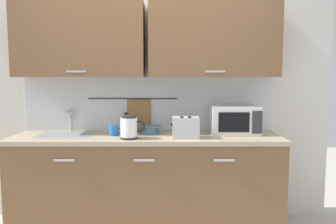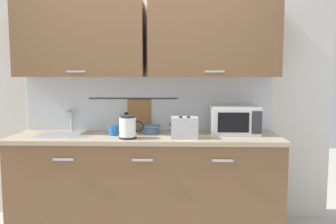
{
  "view_description": "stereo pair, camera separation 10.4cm",
  "coord_description": "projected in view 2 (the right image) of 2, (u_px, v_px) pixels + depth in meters",
  "views": [
    {
      "loc": [
        0.2,
        -2.92,
        1.47
      ],
      "look_at": [
        0.21,
        0.33,
        1.12
      ],
      "focal_mm": 37.0,
      "sensor_mm": 36.0,
      "label": 1
    },
    {
      "loc": [
        0.31,
        -2.92,
        1.47
      ],
      "look_at": [
        0.21,
        0.33,
        1.12
      ],
      "focal_mm": 37.0,
      "sensor_mm": 36.0,
      "label": 2
    }
  ],
  "objects": [
    {
      "name": "mug_by_kettle",
      "position": [
        188.0,
        128.0,
        3.38
      ],
      "size": [
        0.12,
        0.08,
        0.09
      ],
      "color": "blue",
      "rests_on": "counter_unit"
    },
    {
      "name": "counter_unit",
      "position": [
        145.0,
        181.0,
        3.31
      ],
      "size": [
        2.53,
        0.64,
        0.9
      ],
      "color": "brown",
      "rests_on": "ground"
    },
    {
      "name": "back_wall_assembly",
      "position": [
        148.0,
        70.0,
        3.43
      ],
      "size": [
        3.7,
        0.41,
        2.5
      ],
      "color": "silver",
      "rests_on": "ground"
    },
    {
      "name": "sink_faucet",
      "position": [
        71.0,
        117.0,
        3.5
      ],
      "size": [
        0.09,
        0.17,
        0.22
      ],
      "color": "#B2B5BA",
      "rests_on": "counter_unit"
    },
    {
      "name": "toaster",
      "position": [
        185.0,
        127.0,
        3.12
      ],
      "size": [
        0.26,
        0.17,
        0.19
      ],
      "color": "#B7BABF",
      "rests_on": "counter_unit"
    },
    {
      "name": "dish_soap_bottle",
      "position": [
        126.0,
        123.0,
        3.47
      ],
      "size": [
        0.06,
        0.06,
        0.2
      ],
      "color": "yellow",
      "rests_on": "counter_unit"
    },
    {
      "name": "microwave",
      "position": [
        234.0,
        120.0,
        3.33
      ],
      "size": [
        0.46,
        0.35,
        0.27
      ],
      "color": "white",
      "rests_on": "counter_unit"
    },
    {
      "name": "electric_kettle",
      "position": [
        128.0,
        127.0,
        3.1
      ],
      "size": [
        0.23,
        0.16,
        0.21
      ],
      "color": "black",
      "rests_on": "counter_unit"
    },
    {
      "name": "mug_near_sink",
      "position": [
        114.0,
        130.0,
        3.27
      ],
      "size": [
        0.12,
        0.08,
        0.09
      ],
      "color": "blue",
      "rests_on": "counter_unit"
    },
    {
      "name": "mixing_bowl",
      "position": [
        150.0,
        129.0,
        3.38
      ],
      "size": [
        0.21,
        0.21,
        0.08
      ],
      "color": "#4C7093",
      "rests_on": "counter_unit"
    }
  ]
}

